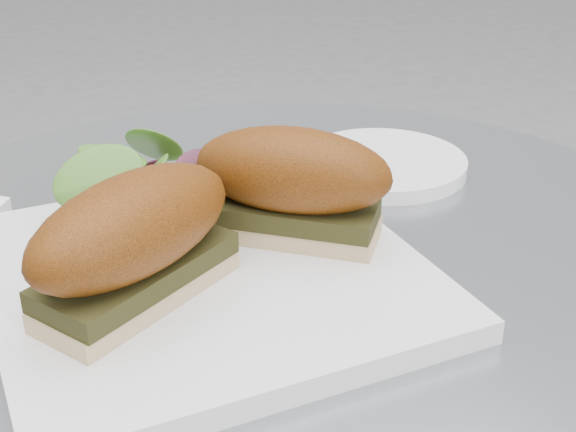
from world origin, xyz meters
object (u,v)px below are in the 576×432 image
at_px(plate, 205,275).
at_px(saucer, 383,164).
at_px(sandwich_right, 292,182).
at_px(sandwich_left, 134,238).

distance_m(plate, saucer, 0.24).
bearing_deg(plate, saucer, 31.28).
bearing_deg(sandwich_right, saucer, 77.83).
relative_size(plate, sandwich_left, 1.68).
xyz_separation_m(plate, saucer, (0.21, 0.13, -0.00)).
height_order(sandwich_left, sandwich_right, same).
bearing_deg(sandwich_left, sandwich_right, -13.84).
relative_size(plate, saucer, 1.88).
bearing_deg(plate, sandwich_right, 11.13).
height_order(plate, saucer, plate).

